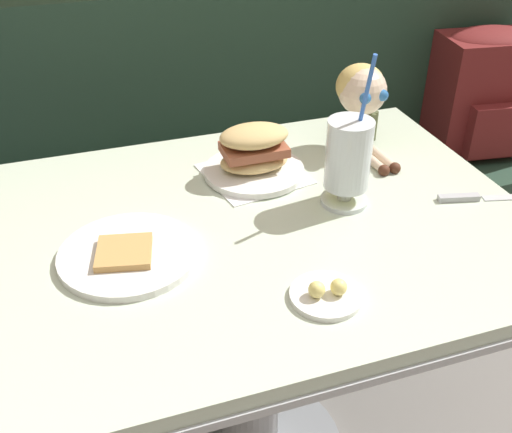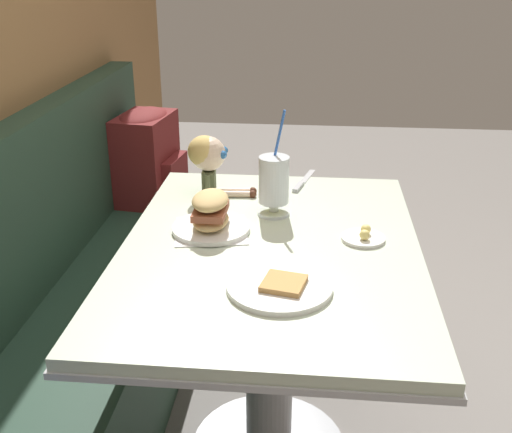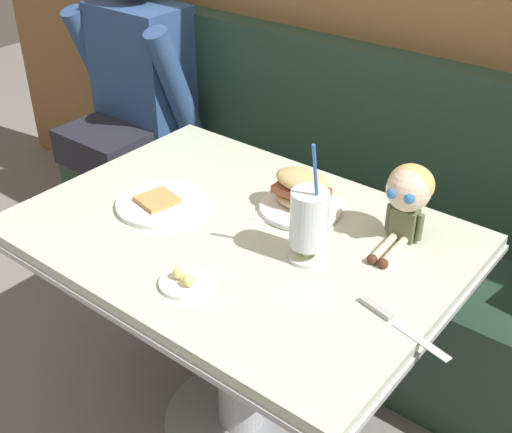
% 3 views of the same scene
% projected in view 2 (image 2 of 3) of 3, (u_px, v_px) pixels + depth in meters
% --- Properties ---
extents(booth_bench, '(2.60, 0.48, 1.00)m').
position_uv_depth(booth_bench, '(64.00, 358.00, 1.90)').
color(booth_bench, '#233D2D').
rests_on(booth_bench, ground).
extents(diner_table, '(1.11, 0.81, 0.74)m').
position_uv_depth(diner_table, '(270.00, 307.00, 1.76)').
color(diner_table, beige).
rests_on(diner_table, ground).
extents(toast_plate, '(0.25, 0.25, 0.03)m').
position_uv_depth(toast_plate, '(280.00, 286.00, 1.45)').
color(toast_plate, white).
rests_on(toast_plate, diner_table).
extents(milkshake_glass, '(0.10, 0.10, 0.31)m').
position_uv_depth(milkshake_glass, '(274.00, 183.00, 1.83)').
color(milkshake_glass, silver).
rests_on(milkshake_glass, diner_table).
extents(sandwich_plate, '(0.23, 0.23, 0.12)m').
position_uv_depth(sandwich_plate, '(211.00, 216.00, 1.74)').
color(sandwich_plate, white).
rests_on(sandwich_plate, diner_table).
extents(butter_saucer, '(0.12, 0.12, 0.04)m').
position_uv_depth(butter_saucer, '(364.00, 237.00, 1.70)').
color(butter_saucer, white).
rests_on(butter_saucer, diner_table).
extents(butter_knife, '(0.23, 0.07, 0.01)m').
position_uv_depth(butter_knife, '(301.00, 184.00, 2.10)').
color(butter_knife, silver).
rests_on(butter_knife, diner_table).
extents(seated_doll, '(0.12, 0.22, 0.20)m').
position_uv_depth(seated_doll, '(208.00, 157.00, 1.96)').
color(seated_doll, '#5B6642').
rests_on(seated_doll, diner_table).
extents(backpack, '(0.32, 0.28, 0.41)m').
position_uv_depth(backpack, '(148.00, 154.00, 2.67)').
color(backpack, maroon).
rests_on(backpack, booth_bench).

